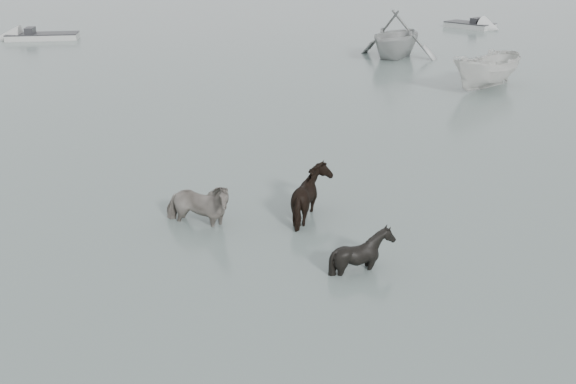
# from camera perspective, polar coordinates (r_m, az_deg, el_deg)

# --- Properties ---
(ground) EXTENTS (140.00, 140.00, 0.00)m
(ground) POSITION_cam_1_polar(r_m,az_deg,el_deg) (14.12, -5.67, -3.36)
(ground) COLOR #4F5E5A
(ground) RESTS_ON ground
(pony_pinto) EXTENTS (1.80, 0.98, 1.45)m
(pony_pinto) POSITION_cam_1_polar(r_m,az_deg,el_deg) (14.13, -8.15, -0.26)
(pony_pinto) COLOR black
(pony_pinto) RESTS_ON ground
(pony_dark) EXTENTS (1.66, 1.77, 1.43)m
(pony_dark) POSITION_cam_1_polar(r_m,az_deg,el_deg) (14.39, 2.30, 0.32)
(pony_dark) COLOR black
(pony_dark) RESTS_ON ground
(pony_black) EXTENTS (1.25, 1.15, 1.22)m
(pony_black) POSITION_cam_1_polar(r_m,az_deg,el_deg) (12.27, 6.65, -4.30)
(pony_black) COLOR black
(pony_black) RESTS_ON ground
(rowboat_trail) EXTENTS (5.62, 6.04, 2.59)m
(rowboat_trail) POSITION_cam_1_polar(r_m,az_deg,el_deg) (35.06, 9.66, 13.82)
(rowboat_trail) COLOR #A8AAA8
(rowboat_trail) RESTS_ON ground
(boat_small) EXTENTS (3.82, 4.36, 1.64)m
(boat_small) POSITION_cam_1_polar(r_m,az_deg,el_deg) (28.49, 17.27, 10.40)
(boat_small) COLOR silver
(boat_small) RESTS_ON ground
(skiff_outer) EXTENTS (6.06, 3.53, 0.75)m
(skiff_outer) POSITION_cam_1_polar(r_m,az_deg,el_deg) (43.69, -21.00, 13.03)
(skiff_outer) COLOR #B2B3AE
(skiff_outer) RESTS_ON ground
(skiff_mid) EXTENTS (4.62, 3.93, 0.75)m
(skiff_mid) POSITION_cam_1_polar(r_m,az_deg,el_deg) (48.01, 15.88, 14.29)
(skiff_mid) COLOR #ADB0AD
(skiff_mid) RESTS_ON ground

